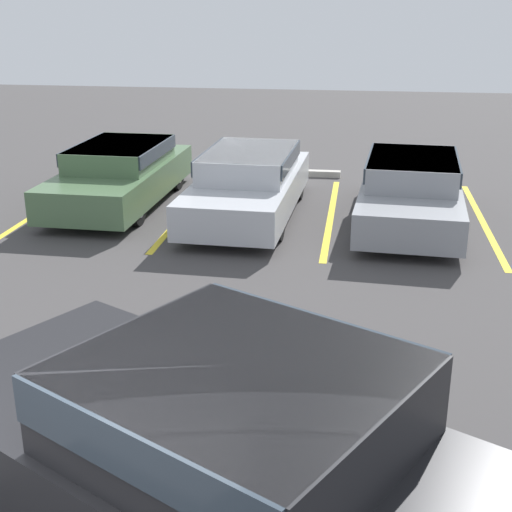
# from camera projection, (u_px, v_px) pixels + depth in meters

# --- Properties ---
(stall_stripe_a) EXTENTS (0.12, 5.30, 0.01)m
(stall_stripe_a) POSITION_uv_depth(u_px,v_px,m) (52.00, 204.00, 14.24)
(stall_stripe_a) COLOR yellow
(stall_stripe_a) RESTS_ON ground_plane
(stall_stripe_b) EXTENTS (0.12, 5.30, 0.01)m
(stall_stripe_b) POSITION_uv_depth(u_px,v_px,m) (188.00, 209.00, 13.86)
(stall_stripe_b) COLOR yellow
(stall_stripe_b) RESTS_ON ground_plane
(stall_stripe_c) EXTENTS (0.12, 5.30, 0.01)m
(stall_stripe_c) POSITION_uv_depth(u_px,v_px,m) (331.00, 215.00, 13.48)
(stall_stripe_c) COLOR yellow
(stall_stripe_c) RESTS_ON ground_plane
(stall_stripe_d) EXTENTS (0.12, 5.30, 0.01)m
(stall_stripe_d) POSITION_uv_depth(u_px,v_px,m) (483.00, 221.00, 13.09)
(stall_stripe_d) COLOR yellow
(stall_stripe_d) RESTS_ON ground_plane
(pickup_truck) EXTENTS (5.82, 4.41, 1.75)m
(pickup_truck) POSITION_uv_depth(u_px,v_px,m) (277.00, 502.00, 4.46)
(pickup_truck) COLOR black
(pickup_truck) RESTS_ON ground_plane
(parked_sedan_a) EXTENTS (1.83, 4.57, 1.20)m
(parked_sedan_a) POSITION_uv_depth(u_px,v_px,m) (120.00, 172.00, 14.04)
(parked_sedan_a) COLOR #4C6B47
(parked_sedan_a) RESTS_ON ground_plane
(parked_sedan_b) EXTENTS (1.89, 4.75, 1.23)m
(parked_sedan_b) POSITION_uv_depth(u_px,v_px,m) (249.00, 181.00, 13.28)
(parked_sedan_b) COLOR #B7BABF
(parked_sedan_b) RESTS_ON ground_plane
(parked_sedan_c) EXTENTS (2.04, 4.76, 1.20)m
(parked_sedan_c) POSITION_uv_depth(u_px,v_px,m) (411.00, 188.00, 12.88)
(parked_sedan_c) COLOR gray
(parked_sedan_c) RESTS_ON ground_plane
(wheel_stop_curb) EXTENTS (1.96, 0.20, 0.14)m
(wheel_stop_curb) POSITION_uv_depth(u_px,v_px,m) (298.00, 173.00, 16.48)
(wheel_stop_curb) COLOR #B7B2A8
(wheel_stop_curb) RESTS_ON ground_plane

